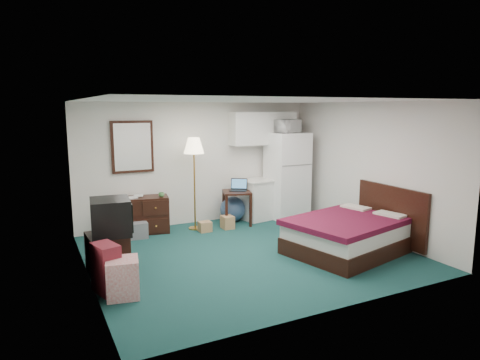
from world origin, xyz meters
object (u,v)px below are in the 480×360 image
kitchen_counter (259,200)px  suitcase (106,268)px  floor_lamp (195,184)px  tv_stand (108,252)px  bed (346,236)px  desk (237,208)px  fridge (287,176)px  dresser (141,215)px

kitchen_counter → suitcase: size_ratio=1.27×
floor_lamp → tv_stand: bearing=-142.6°
tv_stand → bed: bearing=-18.0°
desk → kitchen_counter: (0.64, 0.20, 0.07)m
kitchen_counter → bed: kitchen_counter is taller
kitchen_counter → desk: bearing=-172.0°
fridge → tv_stand: bearing=-160.3°
dresser → desk: (1.92, -0.27, -0.00)m
bed → tv_stand: (-3.69, 0.99, -0.01)m
tv_stand → fridge: bearing=16.6°
floor_lamp → suitcase: 3.17m
suitcase → tv_stand: bearing=63.7°
floor_lamp → fridge: 2.13m
floor_lamp → dresser: bearing=168.6°
fridge → desk: bearing=-178.6°
kitchen_counter → suitcase: bearing=-155.3°
floor_lamp → fridge: bearing=-0.9°
dresser → bed: 3.85m
fridge → bed: (-0.38, -2.44, -0.64)m
tv_stand → kitchen_counter: bearing=22.0°
fridge → suitcase: fridge is taller
bed → tv_stand: size_ratio=3.02×
dresser → suitcase: dresser is taller
desk → tv_stand: desk is taller
dresser → desk: dresser is taller
kitchen_counter → suitcase: (-3.62, -2.44, -0.09)m
dresser → tv_stand: size_ratio=1.72×
dresser → bed: dresser is taller
suitcase → kitchen_counter: bearing=18.0°
floor_lamp → suitcase: floor_lamp is taller
floor_lamp → bed: bearing=-54.8°
kitchen_counter → suitcase: 4.37m
dresser → fridge: size_ratio=0.55×
bed → suitcase: size_ratio=2.75×
kitchen_counter → suitcase: kitchen_counter is taller
fridge → tv_stand: 4.37m
kitchen_counter → bed: 2.62m
bed → desk: bearing=96.1°
floor_lamp → kitchen_counter: bearing=5.1°
kitchen_counter → fridge: fridge is taller
floor_lamp → tv_stand: floor_lamp is taller
kitchen_counter → bed: size_ratio=0.46×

